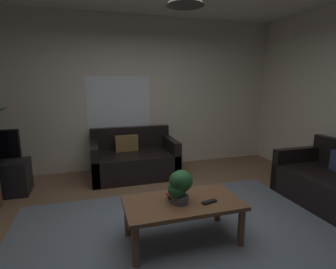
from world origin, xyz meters
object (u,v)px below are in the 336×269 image
object	(u,v)px
couch_under_window	(134,161)
coffee_table	(183,207)
book_on_table_2	(174,194)
potted_plant_on_table	(180,185)
book_on_table_1	(174,196)
remote_on_table_0	(209,202)
book_on_table_0	(175,198)

from	to	relation	value
couch_under_window	coffee_table	xyz separation A→B (m)	(0.16, -2.08, 0.10)
book_on_table_2	potted_plant_on_table	size ratio (longest dim) A/B	0.45
book_on_table_1	remote_on_table_0	xyz separation A→B (m)	(0.31, -0.19, -0.02)
book_on_table_2	potted_plant_on_table	distance (m)	0.17
couch_under_window	remote_on_table_0	world-z (taller)	couch_under_window
book_on_table_2	remote_on_table_0	distance (m)	0.37
coffee_table	book_on_table_2	size ratio (longest dim) A/B	7.85
couch_under_window	coffee_table	size ratio (longest dim) A/B	1.21
book_on_table_1	potted_plant_on_table	distance (m)	0.19
book_on_table_0	potted_plant_on_table	size ratio (longest dim) A/B	0.37
book_on_table_0	remote_on_table_0	bearing A→B (deg)	-32.16
coffee_table	book_on_table_1	distance (m)	0.14
book_on_table_2	potted_plant_on_table	world-z (taller)	potted_plant_on_table
coffee_table	book_on_table_1	xyz separation A→B (m)	(-0.06, 0.08, 0.10)
book_on_table_1	remote_on_table_0	bearing A→B (deg)	-32.06
book_on_table_1	potted_plant_on_table	xyz separation A→B (m)	(0.02, -0.10, 0.16)
couch_under_window	book_on_table_1	xyz separation A→B (m)	(0.10, -2.00, 0.20)
book_on_table_1	book_on_table_2	size ratio (longest dim) A/B	0.87
coffee_table	book_on_table_0	bearing A→B (deg)	125.56
couch_under_window	book_on_table_2	size ratio (longest dim) A/B	9.52
book_on_table_1	remote_on_table_0	world-z (taller)	book_on_table_1
book_on_table_0	book_on_table_2	xyz separation A→B (m)	(-0.01, 0.01, 0.04)
book_on_table_1	remote_on_table_0	distance (m)	0.36
couch_under_window	book_on_table_0	bearing A→B (deg)	-86.95
coffee_table	couch_under_window	bearing A→B (deg)	94.51
coffee_table	potted_plant_on_table	size ratio (longest dim) A/B	3.55
coffee_table	book_on_table_2	world-z (taller)	book_on_table_2
couch_under_window	potted_plant_on_table	world-z (taller)	couch_under_window
potted_plant_on_table	book_on_table_2	bearing A→B (deg)	100.53
book_on_table_2	couch_under_window	bearing A→B (deg)	92.88
book_on_table_0	remote_on_table_0	size ratio (longest dim) A/B	0.78
coffee_table	potted_plant_on_table	xyz separation A→B (m)	(-0.04, -0.02, 0.26)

